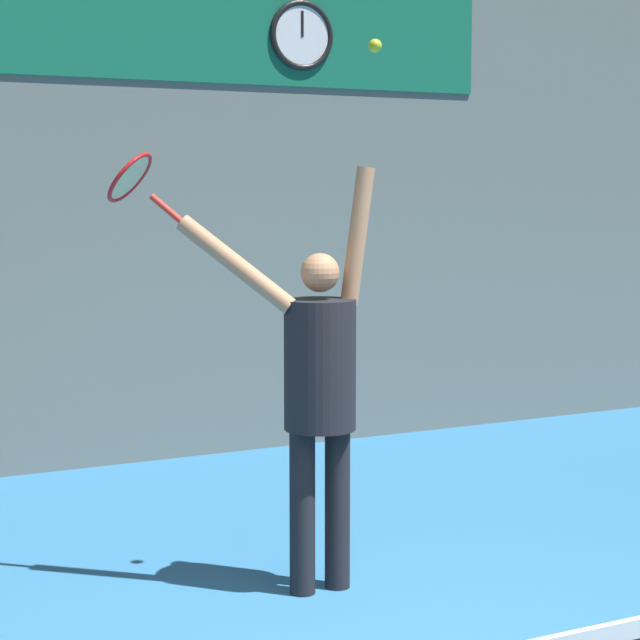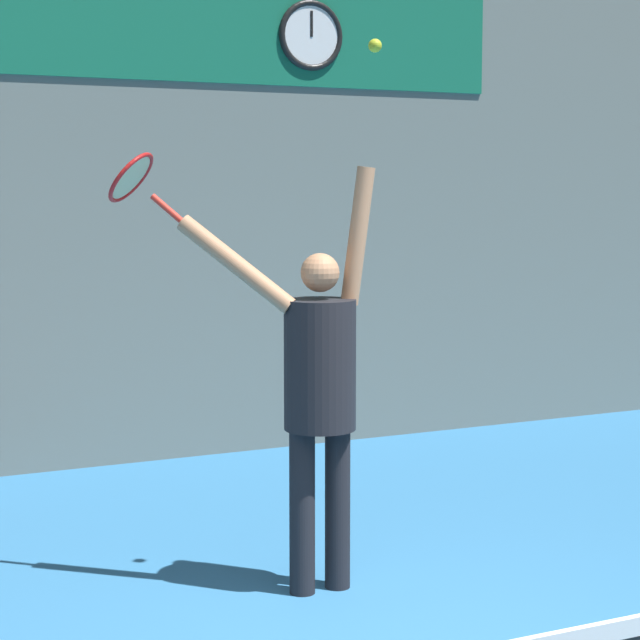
{
  "view_description": "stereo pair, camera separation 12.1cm",
  "coord_description": "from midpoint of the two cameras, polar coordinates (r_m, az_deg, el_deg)",
  "views": [
    {
      "loc": [
        -2.41,
        -3.39,
        2.03
      ],
      "look_at": [
        0.17,
        1.71,
        1.39
      ],
      "focal_mm": 65.0,
      "sensor_mm": 36.0,
      "label": 1
    },
    {
      "loc": [
        -2.31,
        -3.44,
        2.03
      ],
      "look_at": [
        0.17,
        1.71,
        1.39
      ],
      "focal_mm": 65.0,
      "sensor_mm": 36.0,
      "label": 2
    }
  ],
  "objects": [
    {
      "name": "tennis_player",
      "position": [
        5.8,
        -0.69,
        -3.05
      ],
      "size": [
        0.93,
        0.58,
        2.15
      ],
      "color": "black",
      "rests_on": "ground_plane"
    },
    {
      "name": "sponsor_banner",
      "position": [
        8.62,
        -11.08,
        14.18
      ],
      "size": [
        6.28,
        0.02,
        0.77
      ],
      "color": "#146B4C"
    },
    {
      "name": "back_wall",
      "position": [
        8.61,
        -11.09,
        9.43
      ],
      "size": [
        18.0,
        0.1,
        5.0
      ],
      "color": "slate",
      "rests_on": "ground_plane"
    },
    {
      "name": "tennis_racket",
      "position": [
        5.91,
        -9.79,
        6.81
      ],
      "size": [
        0.41,
        0.39,
        0.36
      ],
      "color": "red"
    },
    {
      "name": "tennis_ball",
      "position": [
        5.75,
        2.11,
        13.34
      ],
      "size": [
        0.07,
        0.07,
        0.07
      ],
      "color": "#CCDB2D"
    },
    {
      "name": "scoreboard_clock",
      "position": [
        9.16,
        -1.29,
        13.84
      ],
      "size": [
        0.54,
        0.05,
        0.54
      ],
      "color": "white"
    }
  ]
}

